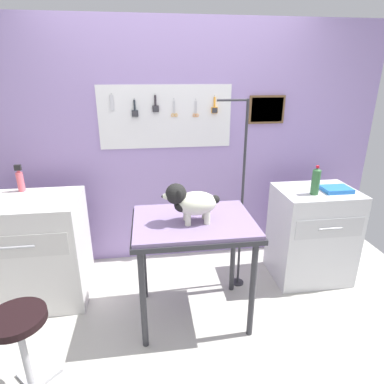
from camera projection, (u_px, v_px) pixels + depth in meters
The scene contains 11 objects.
ground at pixel (195, 346), 2.33m from camera, with size 4.40×4.00×0.04m, color #B5B3A9.
rear_wall_panel at pixel (176, 147), 3.11m from camera, with size 4.00×0.11×2.30m.
grooming_table at pixel (194, 231), 2.35m from camera, with size 0.89×0.66×0.84m.
grooming_arm at pixel (241, 206), 2.73m from camera, with size 0.30×0.11×1.65m.
dog at pixel (190, 202), 2.22m from camera, with size 0.41×0.19×0.29m.
counter_left at pixel (35, 251), 2.66m from camera, with size 0.80×0.58×0.91m.
cabinet_right at pixel (312, 234), 2.97m from camera, with size 0.68×0.54×0.87m.
stool at pixel (19, 331), 1.81m from camera, with size 0.32×0.32×0.58m.
shampoo_bottle at pixel (20, 180), 2.65m from camera, with size 0.05×0.05×0.23m.
soda_bottle at pixel (316, 181), 2.69m from camera, with size 0.07×0.07×0.25m.
supply_tray at pixel (336, 189), 2.79m from camera, with size 0.24×0.18×0.04m.
Camera 1 is at (-0.26, -1.78, 1.83)m, focal length 30.13 mm.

